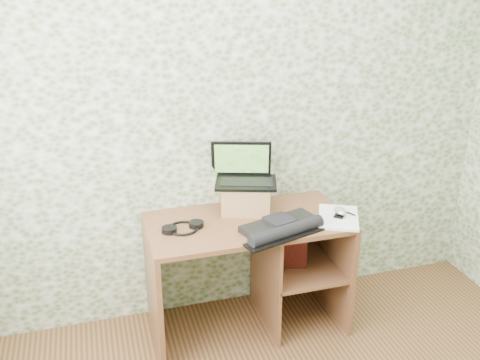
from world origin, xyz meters
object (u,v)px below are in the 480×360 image
object	(u,v)px
laptop	(244,173)
notepad	(338,217)
desk	(258,255)
riser	(246,197)
keyboard	(283,228)

from	to	relation	value
laptop	notepad	distance (m)	0.63
desk	notepad	xyz separation A→B (m)	(0.46, -0.16, 0.28)
laptop	desk	bearing A→B (deg)	-56.37
riser	desk	bearing A→B (deg)	-69.12
desk	laptop	size ratio (longest dim) A/B	2.79
keyboard	notepad	size ratio (longest dim) A/B	1.61
riser	keyboard	bearing A→B (deg)	-70.79
notepad	keyboard	bearing A→B (deg)	-145.58
desk	keyboard	xyz separation A→B (m)	(0.07, -0.22, 0.29)
riser	keyboard	distance (m)	0.36
riser	keyboard	xyz separation A→B (m)	(0.12, -0.34, -0.06)
desk	riser	xyz separation A→B (m)	(-0.04, 0.12, 0.36)
laptop	keyboard	size ratio (longest dim) A/B	0.80
laptop	keyboard	world-z (taller)	laptop
laptop	notepad	world-z (taller)	laptop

